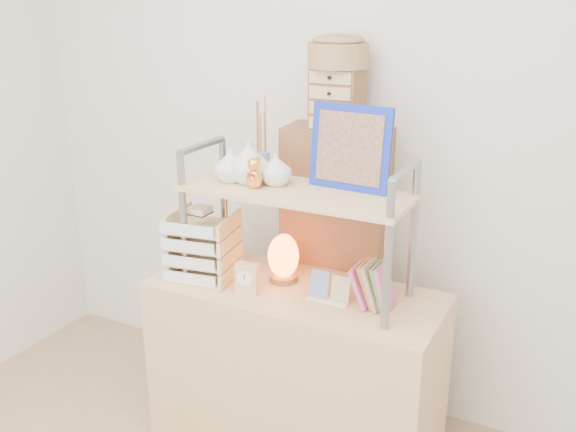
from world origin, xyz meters
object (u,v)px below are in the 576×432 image
at_px(desk, 295,369).
at_px(letter_tray, 202,249).
at_px(salt_lamp, 283,257).
at_px(cabinet, 334,273).

height_order(desk, letter_tray, letter_tray).
xyz_separation_m(desk, letter_tray, (-0.40, -0.07, 0.50)).
bearing_deg(letter_tray, desk, 9.59).
bearing_deg(salt_lamp, cabinet, 73.45).
distance_m(cabinet, salt_lamp, 0.38).
bearing_deg(desk, salt_lamp, 149.17).
bearing_deg(cabinet, desk, -97.35).
height_order(letter_tray, salt_lamp, letter_tray).
bearing_deg(desk, cabinet, 87.72).
bearing_deg(salt_lamp, desk, -30.83).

